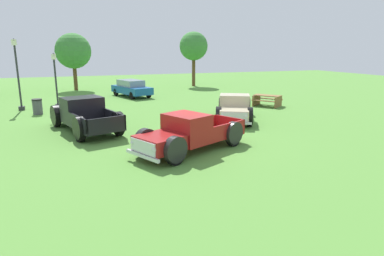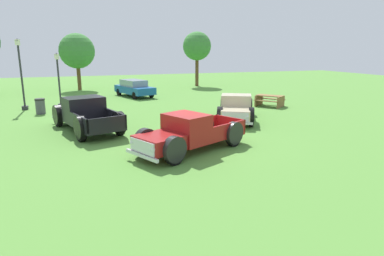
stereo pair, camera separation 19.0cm
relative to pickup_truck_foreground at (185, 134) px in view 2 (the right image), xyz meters
name	(u,v)px [view 2 (the right image)]	position (x,y,z in m)	size (l,w,h in m)	color
ground_plane	(198,143)	(0.93, 1.09, -0.71)	(80.00, 80.00, 0.00)	#548C38
pickup_truck_foreground	(185,134)	(0.00, 0.00, 0.00)	(5.13, 3.64, 1.49)	maroon
pickup_truck_behind_left	(236,109)	(4.42, 4.55, -0.01)	(3.70, 5.05, 1.47)	#C6B793
pickup_truck_behind_right	(84,114)	(-3.58, 5.25, 0.07)	(3.40, 5.66, 1.63)	black
sedan_distant_a	(134,88)	(0.77, 16.30, 0.03)	(2.98, 4.53, 1.40)	#195699
lamp_post_near	(21,73)	(-7.16, 12.36, 1.69)	(0.36, 0.36, 4.58)	#2D2D33
lamp_post_far	(59,79)	(-4.93, 12.59, 1.22)	(0.36, 0.36, 3.67)	#2D2D33
picnic_table	(270,99)	(8.87, 8.21, -0.22)	(2.27, 2.33, 0.78)	olive
trash_can	(40,106)	(-6.04, 10.42, -0.23)	(0.59, 0.59, 0.95)	#4C4C51
oak_tree_east	(77,51)	(-3.54, 22.90, 3.02)	(3.35, 3.35, 5.42)	brown
oak_tree_center	(197,46)	(8.62, 22.45, 3.49)	(3.01, 3.01, 5.75)	brown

